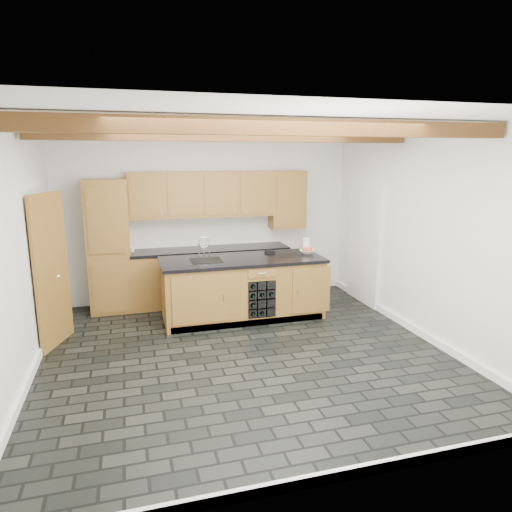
{
  "coord_description": "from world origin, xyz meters",
  "views": [
    {
      "loc": [
        -1.33,
        -5.24,
        2.44
      ],
      "look_at": [
        0.38,
        0.8,
        1.07
      ],
      "focal_mm": 32.0,
      "sensor_mm": 36.0,
      "label": 1
    }
  ],
  "objects_px": {
    "island": "(243,288)",
    "paper_towel": "(306,245)",
    "kitchen_scale": "(270,251)",
    "fruit_bowl": "(307,252)"
  },
  "relations": [
    {
      "from": "island",
      "to": "fruit_bowl",
      "type": "distance_m",
      "value": 1.18
    },
    {
      "from": "fruit_bowl",
      "to": "kitchen_scale",
      "type": "bearing_deg",
      "value": 160.06
    },
    {
      "from": "paper_towel",
      "to": "kitchen_scale",
      "type": "bearing_deg",
      "value": 173.34
    },
    {
      "from": "island",
      "to": "paper_towel",
      "type": "distance_m",
      "value": 1.27
    },
    {
      "from": "kitchen_scale",
      "to": "fruit_bowl",
      "type": "bearing_deg",
      "value": -25.87
    },
    {
      "from": "fruit_bowl",
      "to": "paper_towel",
      "type": "distance_m",
      "value": 0.16
    },
    {
      "from": "island",
      "to": "kitchen_scale",
      "type": "distance_m",
      "value": 0.77
    },
    {
      "from": "island",
      "to": "paper_towel",
      "type": "xyz_separation_m",
      "value": [
        1.11,
        0.21,
        0.58
      ]
    },
    {
      "from": "kitchen_scale",
      "to": "fruit_bowl",
      "type": "xyz_separation_m",
      "value": [
        0.56,
        -0.2,
        0.01
      ]
    },
    {
      "from": "island",
      "to": "fruit_bowl",
      "type": "relative_size",
      "value": 10.46
    }
  ]
}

